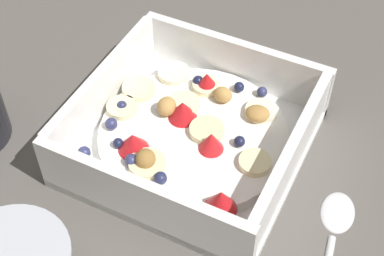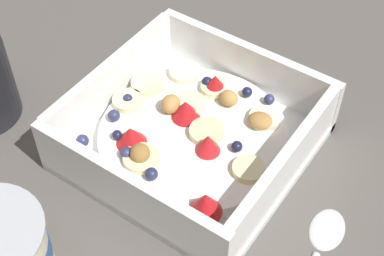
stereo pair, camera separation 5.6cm
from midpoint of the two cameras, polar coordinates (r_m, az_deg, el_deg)
ground_plane at (r=0.60m, az=2.21°, el=-2.78°), size 2.40×2.40×0.00m
fruit_bowl at (r=0.59m, az=2.65°, el=-0.74°), size 0.22×0.22×0.07m
spoon at (r=0.55m, az=15.02°, el=-11.99°), size 0.05×0.17×0.01m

